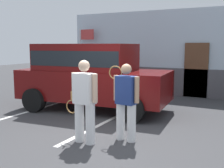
{
  "coord_description": "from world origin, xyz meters",
  "views": [
    {
      "loc": [
        2.99,
        -4.8,
        2.01
      ],
      "look_at": [
        -0.19,
        1.2,
        1.05
      ],
      "focal_mm": 44.24,
      "sensor_mm": 36.0,
      "label": 1
    }
  ],
  "objects_px": {
    "parked_suv": "(91,73)",
    "flag_pole": "(84,47)",
    "tennis_player_man": "(84,101)",
    "tennis_player_woman": "(126,101)"
  },
  "relations": [
    {
      "from": "parked_suv",
      "to": "flag_pole",
      "type": "relative_size",
      "value": 1.72
    },
    {
      "from": "tennis_player_man",
      "to": "flag_pole",
      "type": "relative_size",
      "value": 0.62
    },
    {
      "from": "parked_suv",
      "to": "tennis_player_woman",
      "type": "height_order",
      "value": "parked_suv"
    },
    {
      "from": "parked_suv",
      "to": "tennis_player_man",
      "type": "bearing_deg",
      "value": -65.41
    },
    {
      "from": "flag_pole",
      "to": "tennis_player_man",
      "type": "bearing_deg",
      "value": -56.25
    },
    {
      "from": "parked_suv",
      "to": "tennis_player_woman",
      "type": "relative_size",
      "value": 2.92
    },
    {
      "from": "tennis_player_man",
      "to": "tennis_player_woman",
      "type": "relative_size",
      "value": 1.05
    },
    {
      "from": "tennis_player_woman",
      "to": "flag_pole",
      "type": "distance_m",
      "value": 7.31
    },
    {
      "from": "parked_suv",
      "to": "tennis_player_woman",
      "type": "xyz_separation_m",
      "value": [
        2.18,
        -2.08,
        -0.29
      ]
    },
    {
      "from": "tennis_player_woman",
      "to": "flag_pole",
      "type": "xyz_separation_m",
      "value": [
        -4.71,
        5.49,
        1.07
      ]
    }
  ]
}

